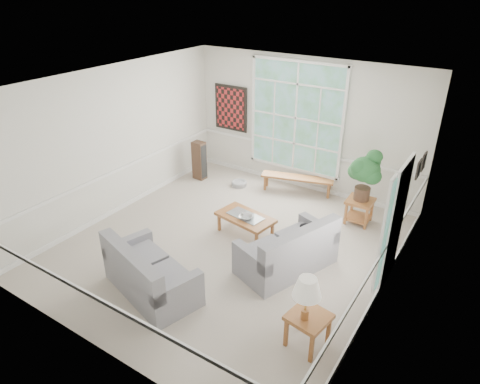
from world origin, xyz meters
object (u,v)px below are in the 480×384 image
loveseat_right (287,245)px  end_table (359,211)px  loveseat_front (151,268)px  coffee_table (245,225)px  side_table (308,330)px

loveseat_right → end_table: loveseat_right is taller
loveseat_right → loveseat_front: 2.25m
loveseat_right → coffee_table: (-1.14, 0.50, -0.24)m
coffee_table → end_table: size_ratio=2.15×
loveseat_front → coffee_table: bearing=97.3°
loveseat_front → coffee_table: size_ratio=1.49×
loveseat_right → side_table: loveseat_right is taller
loveseat_right → end_table: bearing=96.2°
end_table → side_table: side_table is taller
end_table → loveseat_right: bearing=-104.0°
loveseat_right → end_table: size_ratio=3.24×
loveseat_right → loveseat_front: size_ratio=1.01×
end_table → loveseat_front: bearing=-117.8°
end_table → side_table: (0.51, -3.53, 0.00)m
side_table → loveseat_front: bearing=-173.1°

